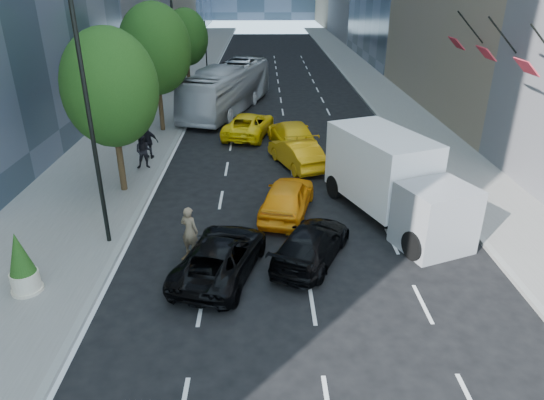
{
  "coord_description": "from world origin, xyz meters",
  "views": [
    {
      "loc": [
        -0.51,
        -12.46,
        9.41
      ],
      "look_at": [
        -0.19,
        4.47,
        1.6
      ],
      "focal_mm": 32.0,
      "sensor_mm": 36.0,
      "label": 1
    }
  ],
  "objects_px": {
    "skateboarder": "(190,234)",
    "city_bus": "(227,88)",
    "planter_shrub": "(21,264)",
    "box_truck": "(393,179)",
    "black_sedan_mercedes": "(311,244)",
    "black_sedan_lincoln": "(221,256)"
  },
  "relations": [
    {
      "from": "black_sedan_lincoln",
      "to": "city_bus",
      "type": "height_order",
      "value": "city_bus"
    },
    {
      "from": "box_truck",
      "to": "planter_shrub",
      "type": "distance_m",
      "value": 14.14
    },
    {
      "from": "black_sedan_lincoln",
      "to": "black_sedan_mercedes",
      "type": "relative_size",
      "value": 1.08
    },
    {
      "from": "city_bus",
      "to": "planter_shrub",
      "type": "height_order",
      "value": "city_bus"
    },
    {
      "from": "black_sedan_lincoln",
      "to": "city_bus",
      "type": "xyz_separation_m",
      "value": [
        -1.2,
        22.6,
        1.05
      ]
    },
    {
      "from": "black_sedan_lincoln",
      "to": "planter_shrub",
      "type": "height_order",
      "value": "planter_shrub"
    },
    {
      "from": "skateboarder",
      "to": "black_sedan_mercedes",
      "type": "distance_m",
      "value": 4.42
    },
    {
      "from": "black_sedan_mercedes",
      "to": "box_truck",
      "type": "relative_size",
      "value": 0.6
    },
    {
      "from": "planter_shrub",
      "to": "box_truck",
      "type": "bearing_deg",
      "value": 22.22
    },
    {
      "from": "black_sedan_mercedes",
      "to": "black_sedan_lincoln",
      "type": "bearing_deg",
      "value": 39.12
    },
    {
      "from": "skateboarder",
      "to": "city_bus",
      "type": "height_order",
      "value": "city_bus"
    },
    {
      "from": "box_truck",
      "to": "planter_shrub",
      "type": "height_order",
      "value": "box_truck"
    },
    {
      "from": "city_bus",
      "to": "box_truck",
      "type": "distance_m",
      "value": 20.11
    },
    {
      "from": "black_sedan_lincoln",
      "to": "planter_shrub",
      "type": "xyz_separation_m",
      "value": [
        -6.2,
        -1.15,
        0.47
      ]
    },
    {
      "from": "black_sedan_lincoln",
      "to": "planter_shrub",
      "type": "distance_m",
      "value": 6.32
    },
    {
      "from": "city_bus",
      "to": "black_sedan_mercedes",
      "type": "bearing_deg",
      "value": -61.63
    },
    {
      "from": "skateboarder",
      "to": "box_truck",
      "type": "bearing_deg",
      "value": -134.44
    },
    {
      "from": "skateboarder",
      "to": "planter_shrub",
      "type": "height_order",
      "value": "planter_shrub"
    },
    {
      "from": "city_bus",
      "to": "box_truck",
      "type": "relative_size",
      "value": 1.61
    },
    {
      "from": "box_truck",
      "to": "skateboarder",
      "type": "bearing_deg",
      "value": 179.55
    },
    {
      "from": "black_sedan_mercedes",
      "to": "skateboarder",
      "type": "bearing_deg",
      "value": 20.89
    },
    {
      "from": "city_bus",
      "to": "box_truck",
      "type": "height_order",
      "value": "box_truck"
    }
  ]
}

